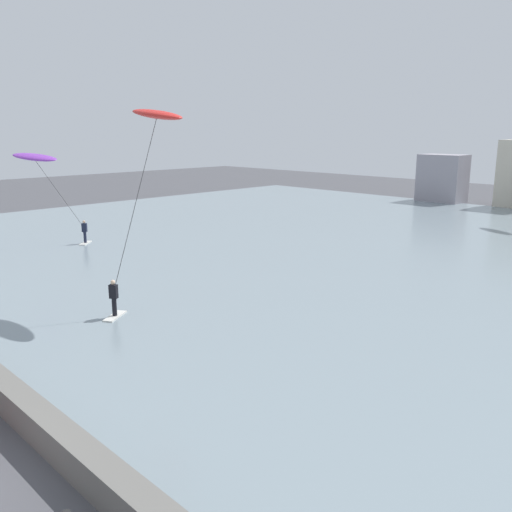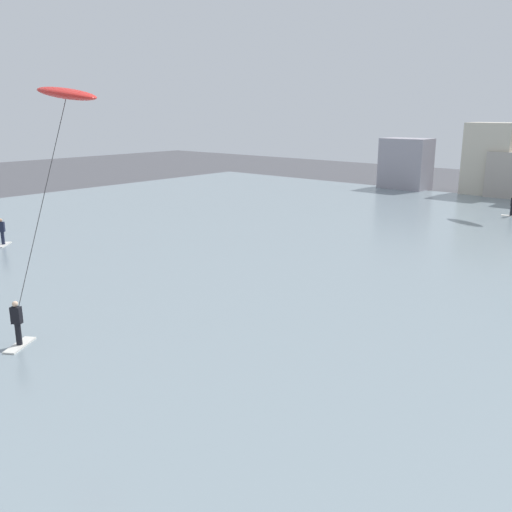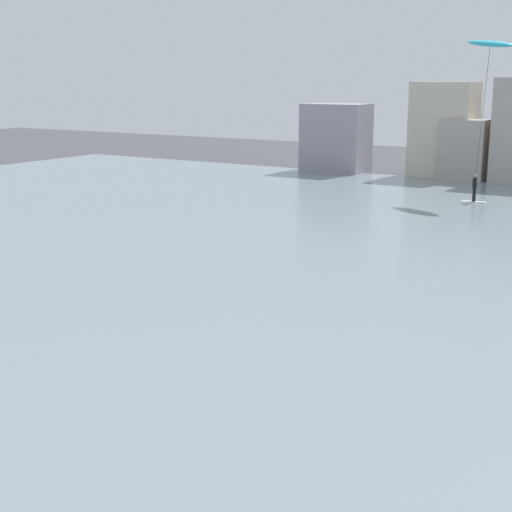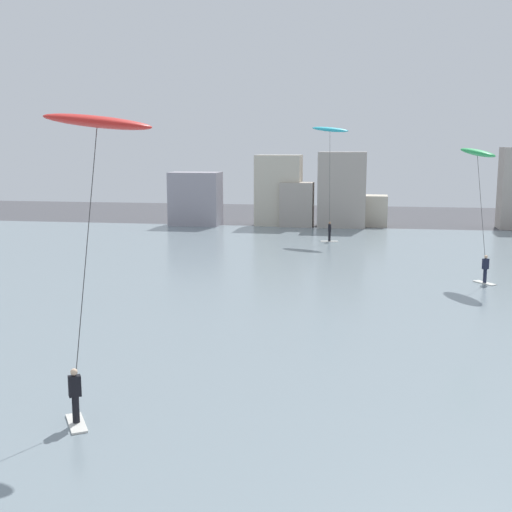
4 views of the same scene
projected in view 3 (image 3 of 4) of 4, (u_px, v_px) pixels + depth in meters
The scene contains 2 objects.
water_bay at pixel (422, 267), 29.71m from camera, with size 84.00×52.00×0.10m, color gray.
kitesurfer_cyan at pixel (489, 56), 44.49m from camera, with size 3.60×3.78×9.41m.
Camera 3 is at (9.72, 2.02, 7.27)m, focal length 53.50 mm.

